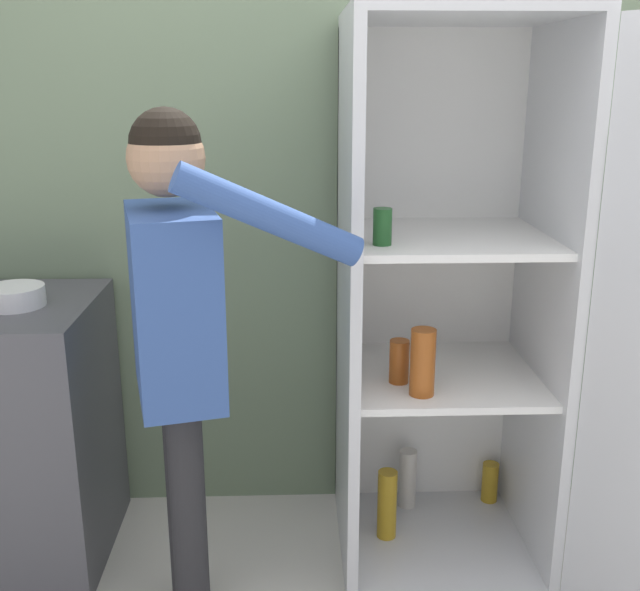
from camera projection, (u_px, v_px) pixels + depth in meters
The scene contains 4 objects.
wall_back at pixel (382, 177), 2.71m from camera, with size 7.00×0.06×2.55m.
refrigerator at pixel (491, 314), 2.38m from camera, with size 1.10×1.22×1.82m.
person at pixel (178, 315), 2.08m from camera, with size 0.68×0.52×1.55m.
bowl at pixel (14, 296), 2.39m from camera, with size 0.19×0.19×0.07m.
Camera 1 is at (-0.32, -1.73, 1.62)m, focal length 42.00 mm.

